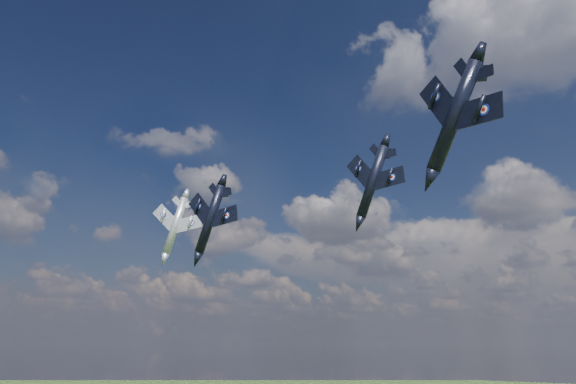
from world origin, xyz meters
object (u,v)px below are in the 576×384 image
Objects in this scene: jet_right_navy at (455,116)px; jet_left_silver at (175,226)px; jet_high_navy at (373,181)px; jet_lead_navy at (210,219)px.

jet_right_navy is 52.51m from jet_left_silver.
jet_right_navy is 1.06× the size of jet_high_navy.
jet_left_silver reaches higher than jet_lead_navy.
jet_lead_navy is at bearing -167.77° from jet_right_navy.
jet_high_navy is 33.74m from jet_left_silver.
jet_high_navy is at bearing 37.98° from jet_lead_navy.
jet_high_navy reaches higher than jet_left_silver.
jet_right_navy is at bearing -9.11° from jet_lead_navy.
jet_lead_navy is at bearing -49.52° from jet_left_silver.
jet_left_silver is at bearing -174.06° from jet_right_navy.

